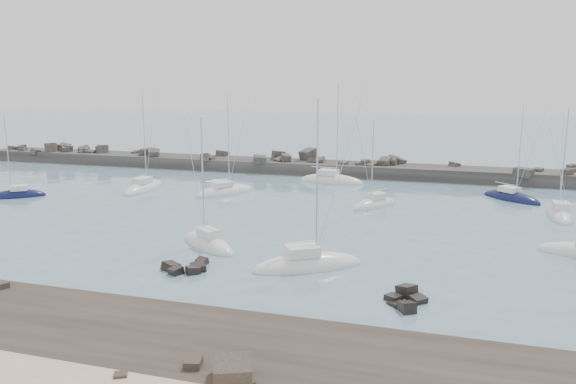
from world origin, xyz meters
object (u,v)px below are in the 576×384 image
object	(u,v)px
sailboat_4	(331,181)
sailboat_10	(560,215)
sailboat_3	(225,192)
sailboat_2	(17,196)
sailboat_5	(208,245)
sailboat_1	(144,188)
sailboat_8	(511,199)
sailboat_6	(375,205)
sailboat_7	(307,266)

from	to	relation	value
sailboat_4	sailboat_10	size ratio (longest dim) A/B	1.20
sailboat_3	sailboat_2	bearing A→B (deg)	-158.13
sailboat_2	sailboat_5	distance (m)	34.34
sailboat_1	sailboat_2	size ratio (longest dim) A/B	1.33
sailboat_8	sailboat_10	world-z (taller)	sailboat_8
sailboat_2	sailboat_5	world-z (taller)	sailboat_5
sailboat_5	sailboat_6	bearing A→B (deg)	59.56
sailboat_7	sailboat_8	size ratio (longest dim) A/B	1.13
sailboat_8	sailboat_10	xyz separation A→B (m)	(4.23, -7.92, 0.01)
sailboat_7	sailboat_10	world-z (taller)	sailboat_7
sailboat_2	sailboat_7	size ratio (longest dim) A/B	0.77
sailboat_3	sailboat_6	bearing A→B (deg)	-5.55
sailboat_4	sailboat_5	bearing A→B (deg)	-96.33
sailboat_4	sailboat_6	world-z (taller)	sailboat_4
sailboat_5	sailboat_10	world-z (taller)	sailboat_10
sailboat_3	sailboat_10	xyz separation A→B (m)	(39.59, -1.29, 0.01)
sailboat_6	sailboat_7	xyz separation A→B (m)	(-1.98, -23.30, 0.01)
sailboat_8	sailboat_1	bearing A→B (deg)	-171.12
sailboat_5	sailboat_8	xyz separation A→B (m)	(27.55, 28.80, -0.02)
sailboat_1	sailboat_8	distance (m)	47.41
sailboat_3	sailboat_8	world-z (taller)	sailboat_3
sailboat_8	sailboat_10	bearing A→B (deg)	-61.90
sailboat_5	sailboat_8	distance (m)	39.85
sailboat_10	sailboat_1	bearing A→B (deg)	179.32
sailboat_1	sailboat_3	bearing A→B (deg)	3.43
sailboat_4	sailboat_6	distance (m)	15.85
sailboat_7	sailboat_5	bearing A→B (deg)	162.96
sailboat_4	sailboat_7	size ratio (longest dim) A/B	1.06
sailboat_3	sailboat_4	size ratio (longest dim) A/B	0.91
sailboat_2	sailboat_3	xyz separation A→B (m)	(24.18, 9.71, -0.00)
sailboat_1	sailboat_4	distance (m)	26.15
sailboat_8	sailboat_7	bearing A→B (deg)	-118.96
sailboat_1	sailboat_5	world-z (taller)	sailboat_1
sailboat_3	sailboat_8	bearing A→B (deg)	10.62
sailboat_5	sailboat_10	bearing A→B (deg)	33.31
sailboat_4	sailboat_5	xyz separation A→B (m)	(-3.75, -33.85, 0.00)
sailboat_4	sailboat_8	world-z (taller)	sailboat_4
sailboat_1	sailboat_10	size ratio (longest dim) A/B	1.15
sailboat_1	sailboat_6	size ratio (longest dim) A/B	1.30
sailboat_10	sailboat_6	bearing A→B (deg)	-178.20
sailboat_4	sailboat_1	bearing A→B (deg)	-151.79
sailboat_1	sailboat_8	size ratio (longest dim) A/B	1.15
sailboat_1	sailboat_10	distance (m)	51.07
sailboat_5	sailboat_10	xyz separation A→B (m)	(31.78, 20.88, -0.00)
sailboat_5	sailboat_3	bearing A→B (deg)	109.41
sailboat_2	sailboat_1	bearing A→B (deg)	35.38
sailboat_5	sailboat_7	world-z (taller)	sailboat_7
sailboat_5	sailboat_6	distance (m)	23.50
sailboat_2	sailboat_6	world-z (taller)	sailboat_6
sailboat_2	sailboat_4	xyz separation A→B (m)	(35.75, 21.38, 0.01)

